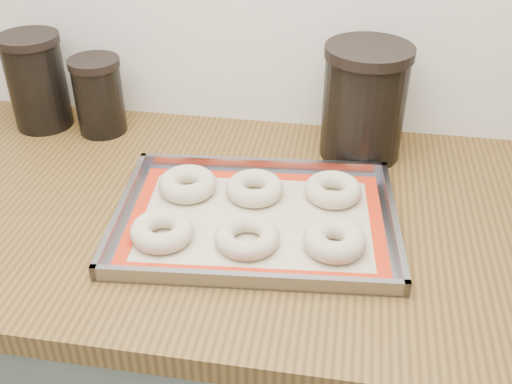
% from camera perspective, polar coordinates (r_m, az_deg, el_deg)
% --- Properties ---
extents(cabinet, '(3.00, 0.65, 0.86)m').
position_cam_1_polar(cabinet, '(1.38, -6.47, -16.99)').
color(cabinet, slate).
rests_on(cabinet, floor).
extents(countertop, '(3.06, 0.68, 0.04)m').
position_cam_1_polar(countertop, '(1.07, -7.98, -1.62)').
color(countertop, brown).
rests_on(countertop, cabinet).
extents(baking_tray, '(0.49, 0.37, 0.03)m').
position_cam_1_polar(baking_tray, '(0.99, 0.00, -2.54)').
color(baking_tray, gray).
rests_on(baking_tray, countertop).
extents(baking_mat, '(0.45, 0.33, 0.00)m').
position_cam_1_polar(baking_mat, '(1.00, 0.00, -2.63)').
color(baking_mat, '#C6B793').
rests_on(baking_mat, baking_tray).
extents(bagel_front_left, '(0.12, 0.12, 0.03)m').
position_cam_1_polar(bagel_front_left, '(0.96, -8.94, -3.68)').
color(bagel_front_left, '#C0B495').
rests_on(bagel_front_left, baking_mat).
extents(bagel_front_mid, '(0.12, 0.12, 0.03)m').
position_cam_1_polar(bagel_front_mid, '(0.93, -0.85, -4.28)').
color(bagel_front_mid, '#C0B495').
rests_on(bagel_front_mid, baking_mat).
extents(bagel_front_right, '(0.13, 0.13, 0.04)m').
position_cam_1_polar(bagel_front_right, '(0.93, 7.49, -4.57)').
color(bagel_front_right, '#C0B495').
rests_on(bagel_front_right, baking_mat).
extents(bagel_back_left, '(0.13, 0.13, 0.03)m').
position_cam_1_polar(bagel_back_left, '(1.06, -6.53, 0.76)').
color(bagel_back_left, '#C0B495').
rests_on(bagel_back_left, baking_mat).
extents(bagel_back_mid, '(0.11, 0.11, 0.03)m').
position_cam_1_polar(bagel_back_mid, '(1.04, -0.13, 0.37)').
color(bagel_back_mid, '#C0B495').
rests_on(bagel_back_mid, baking_mat).
extents(bagel_back_right, '(0.12, 0.12, 0.03)m').
position_cam_1_polar(bagel_back_right, '(1.05, 7.34, 0.22)').
color(bagel_back_right, '#C0B495').
rests_on(bagel_back_right, baking_mat).
extents(canister_left, '(0.12, 0.12, 0.20)m').
position_cam_1_polar(canister_left, '(1.33, -20.14, 9.88)').
color(canister_left, black).
rests_on(canister_left, countertop).
extents(canister_mid, '(0.10, 0.10, 0.16)m').
position_cam_1_polar(canister_mid, '(1.28, -14.75, 8.87)').
color(canister_mid, black).
rests_on(canister_mid, countertop).
extents(canister_right, '(0.16, 0.16, 0.22)m').
position_cam_1_polar(canister_right, '(1.16, 10.25, 8.44)').
color(canister_right, black).
rests_on(canister_right, countertop).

